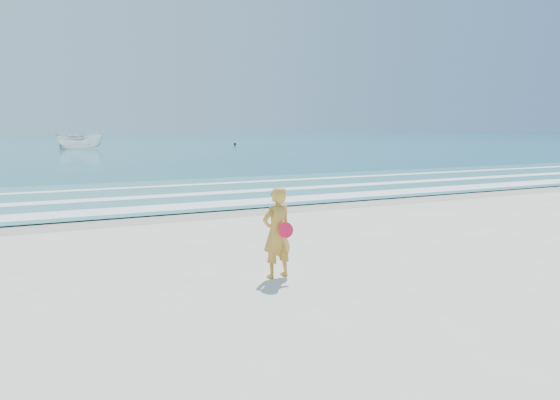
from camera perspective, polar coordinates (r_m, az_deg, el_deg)
name	(u,v)px	position (r m, az deg, el deg)	size (l,w,h in m)	color
ground	(399,293)	(8.93, 12.32, -9.44)	(400.00, 400.00, 0.00)	silver
wet_sand	(209,213)	(16.72, -7.41, -1.32)	(400.00, 2.40, 0.00)	#B2A893
ocean	(38,140)	(111.77, -23.99, 5.72)	(400.00, 190.00, 0.04)	#19727F
shallow	(166,193)	(21.46, -11.83, 0.69)	(400.00, 10.00, 0.01)	#59B7AD
foam_near	(196,205)	(17.94, -8.78, -0.57)	(400.00, 1.40, 0.01)	white
foam_mid	(172,195)	(20.69, -11.26, 0.47)	(400.00, 0.90, 0.01)	white
foam_far	(151,187)	(23.87, -13.37, 1.36)	(400.00, 0.60, 0.01)	white
boat	(81,140)	(65.10, -20.11, 5.86)	(1.94, 5.16, 1.99)	white
buoy	(235,144)	(74.70, -4.74, 5.85)	(0.36, 0.36, 0.36)	black
woman	(277,233)	(9.41, -0.32, -3.42)	(0.63, 0.47, 1.58)	gold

